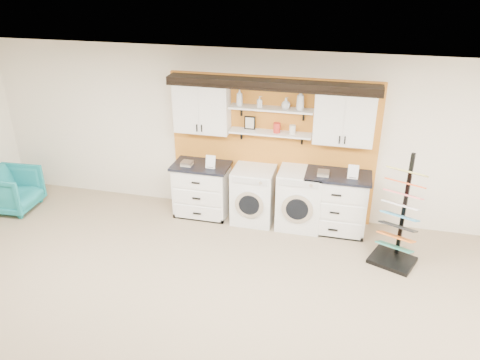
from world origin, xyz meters
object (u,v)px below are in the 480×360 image
(base_cabinet_right, at_px, (336,202))
(dryer, at_px, (300,199))
(washer, at_px, (254,195))
(sample_rack, at_px, (398,230))
(armchair, at_px, (12,190))
(base_cabinet_left, at_px, (202,189))

(base_cabinet_right, bearing_deg, dryer, -179.67)
(washer, bearing_deg, sample_rack, -17.23)
(washer, distance_m, dryer, 0.77)
(dryer, distance_m, armchair, 5.02)
(dryer, xyz_separation_m, armchair, (-4.98, -0.64, -0.13))
(base_cabinet_left, height_order, base_cabinet_right, base_cabinet_right)
(washer, relative_size, sample_rack, 0.57)
(sample_rack, relative_size, armchair, 2.06)
(base_cabinet_left, distance_m, armchair, 3.36)
(sample_rack, bearing_deg, base_cabinet_right, 164.42)
(dryer, bearing_deg, base_cabinet_left, 179.88)
(base_cabinet_right, height_order, dryer, base_cabinet_right)
(base_cabinet_right, xyz_separation_m, dryer, (-0.58, -0.00, -0.00))
(armchair, bearing_deg, washer, -84.78)
(base_cabinet_right, relative_size, washer, 1.08)
(base_cabinet_left, bearing_deg, washer, -0.21)
(base_cabinet_left, height_order, washer, washer)
(sample_rack, bearing_deg, dryer, 176.98)
(washer, xyz_separation_m, dryer, (0.77, 0.00, 0.03))
(base_cabinet_left, relative_size, base_cabinet_right, 0.93)
(base_cabinet_left, distance_m, base_cabinet_right, 2.26)
(sample_rack, bearing_deg, armchair, -158.33)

